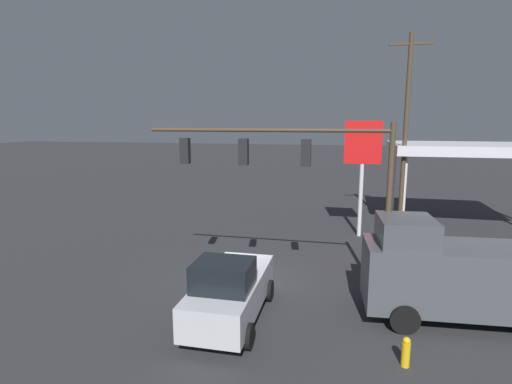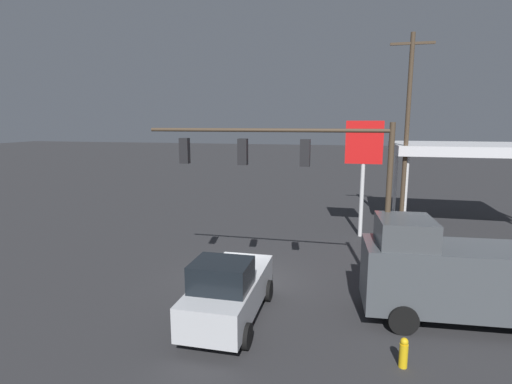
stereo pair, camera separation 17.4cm
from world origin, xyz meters
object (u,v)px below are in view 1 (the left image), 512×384
Objects in this scene: traffic_signal_assembly at (293,167)px; pickup_parked at (230,290)px; delivery_truck at (462,274)px; utility_pole at (405,132)px; fire_hydrant at (406,352)px; price_sign at (363,151)px.

traffic_signal_assembly is 5.02m from pickup_parked.
pickup_parked is 0.75× the size of delivery_truck.
utility_pole is 13.28× the size of fire_hydrant.
utility_pole is 15.29m from pickup_parked.
pickup_parked is 7.90m from delivery_truck.
utility_pole reaches higher than pickup_parked.
pickup_parked is at bearing 68.17° from price_sign.
fire_hydrant is at bearing 133.74° from traffic_signal_assembly.
traffic_signal_assembly is 9.58m from price_sign.
utility_pole reaches higher than traffic_signal_assembly.
price_sign is at bearing 158.20° from pickup_parked.
price_sign is 0.98× the size of delivery_truck.
utility_pole is at bearing -157.99° from price_sign.
delivery_truck is 7.88× the size of fire_hydrant.
utility_pole reaches higher than fire_hydrant.
traffic_signal_assembly is 1.36× the size of price_sign.
price_sign is 1.31× the size of pickup_parked.
fire_hydrant is at bearing 51.72° from delivery_truck.
price_sign reaches higher than pickup_parked.
fire_hydrant is at bearing 83.75° from utility_pole.
utility_pole is (-5.30, -10.10, 1.04)m from traffic_signal_assembly.
traffic_signal_assembly reaches higher than pickup_parked.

